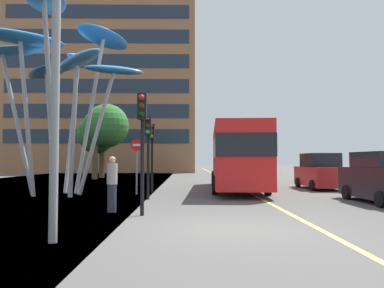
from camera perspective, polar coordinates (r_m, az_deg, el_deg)
name	(u,v)px	position (r m, az deg, el deg)	size (l,w,h in m)	color
ground	(206,230)	(9.41, 2.17, -13.21)	(120.00, 240.00, 0.10)	#54514F
red_bus	(236,154)	(21.12, 6.92, -1.60)	(3.29, 11.46, 3.71)	red
leaf_sculpture	(58,58)	(19.77, -20.10, 12.44)	(9.39, 10.02, 9.02)	#9EA0A5
traffic_light_kerb_near	(142,127)	(11.38, -7.75, 2.61)	(0.28, 0.42, 3.74)	black
traffic_light_kerb_far	(148,140)	(15.93, -6.85, 0.68)	(0.28, 0.42, 3.56)	black
traffic_light_island_mid	(152,143)	(19.33, -6.24, 0.20)	(0.28, 0.42, 3.60)	black
car_parked_far	(320,172)	(22.99, 19.27, -4.17)	(2.04, 4.28, 2.10)	maroon
street_lamp	(70,9)	(8.67, -18.38, 19.30)	(1.40, 0.44, 7.75)	gray
tree_pavement_near	(98,134)	(37.37, -14.33, 1.45)	(4.49, 4.30, 6.42)	brown
tree_pavement_far	(105,126)	(34.26, -13.33, 2.67)	(4.11, 3.98, 6.81)	brown
pedestrian	(112,184)	(12.33, -12.31, -6.08)	(0.34, 0.34, 1.82)	#2D3342
no_entry_sign	(137,158)	(18.34, -8.58, -2.11)	(0.60, 0.12, 2.74)	gray
backdrop_building	(110,95)	(58.17, -12.67, 7.39)	(25.89, 16.00, 23.28)	#8E6042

